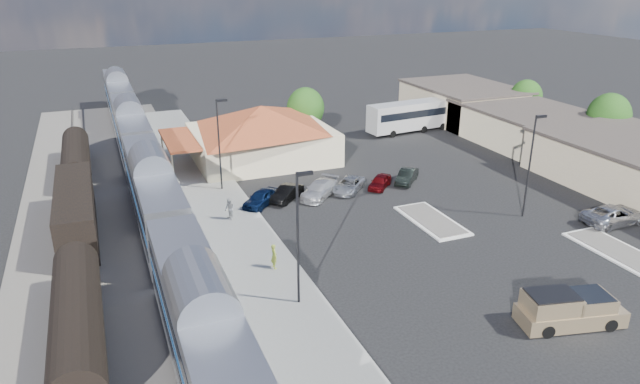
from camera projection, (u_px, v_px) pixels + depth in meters
name	position (u px, v px, depth m)	size (l,w,h in m)	color
ground	(402.00, 238.00, 45.67)	(280.00, 280.00, 0.00)	black
railbed	(121.00, 240.00, 45.26)	(16.00, 100.00, 0.12)	#4C4944
platform	(237.00, 232.00, 46.65)	(5.50, 92.00, 0.18)	gray
passenger_train	(154.00, 197.00, 46.36)	(3.00, 104.00, 5.55)	silver
freight_cars	(76.00, 213.00, 45.60)	(2.80, 46.00, 4.00)	black
station_depot	(261.00, 133.00, 63.70)	(18.35, 12.24, 6.20)	beige
buildings_east	(552.00, 133.00, 66.94)	(14.40, 51.40, 4.80)	#C6B28C
traffic_island_south	(432.00, 220.00, 48.75)	(3.30, 7.50, 0.21)	silver
traffic_island_north	(615.00, 250.00, 43.58)	(3.30, 7.50, 0.21)	silver
lamp_plat_s	(299.00, 229.00, 34.75)	(1.08, 0.25, 9.00)	black
lamp_plat_n	(220.00, 138.00, 53.78)	(1.08, 0.25, 9.00)	black
lamp_lot	(531.00, 158.00, 47.94)	(1.08, 0.25, 9.00)	black
tree_east_b	(609.00, 116.00, 66.35)	(4.94, 4.94, 6.96)	#382314
tree_east_c	(526.00, 97.00, 78.62)	(4.41, 4.41, 6.21)	#382314
tree_depot	(306.00, 108.00, 71.20)	(4.71, 4.71, 6.63)	#382314
pickup_truck	(571.00, 310.00, 34.21)	(6.62, 3.60, 2.17)	tan
suv	(615.00, 215.00, 48.02)	(2.69, 5.84, 1.62)	#A4A5AB
coach_bus	(411.00, 115.00, 75.24)	(12.66, 3.99, 3.99)	silver
person_a	(274.00, 256.00, 40.44)	(0.68, 0.45, 1.86)	#C7DC45
person_b	(230.00, 209.00, 48.34)	(0.94, 0.73, 1.93)	silver
parked_car_a	(261.00, 198.00, 51.83)	(1.77, 4.40, 1.50)	#0D1D42
parked_car_b	(287.00, 193.00, 52.98)	(1.48, 4.24, 1.40)	black
parked_car_c	(320.00, 189.00, 53.81)	(2.12, 5.21, 1.51)	silver
parked_car_d	(349.00, 185.00, 55.23)	(2.17, 4.70, 1.30)	#9B9EA4
parked_car_e	(380.00, 182.00, 56.08)	(1.52, 3.79, 1.29)	maroon
parked_car_f	(407.00, 176.00, 57.44)	(1.48, 4.24, 1.40)	black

